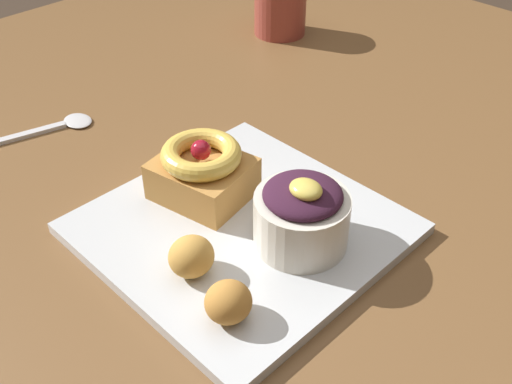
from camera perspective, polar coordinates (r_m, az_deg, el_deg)
The scene contains 8 objects.
dining_table at distance 0.79m, azimuth 7.20°, elevation -0.40°, with size 1.27×1.05×0.73m.
front_plate at distance 0.59m, azimuth -1.37°, elevation -3.44°, with size 0.27×0.27×0.01m, color silver.
cake_slice at distance 0.61m, azimuth -5.07°, elevation 1.98°, with size 0.10×0.09×0.06m.
berry_ramekin at distance 0.55m, azimuth 4.31°, elevation -2.15°, with size 0.09×0.09×0.07m.
fritter_front at distance 0.53m, azimuth -6.09°, elevation -6.03°, with size 0.04×0.04×0.04m, color gold.
fritter_middle at distance 0.49m, azimuth -2.62°, elevation -10.28°, with size 0.04×0.04×0.03m, color #BC7F38.
spoon at distance 0.79m, azimuth -18.25°, elevation 5.86°, with size 0.05×0.12×0.00m.
coffee_mug at distance 0.99m, azimuth 2.30°, elevation 17.13°, with size 0.08×0.08×0.09m, color #993D33.
Camera 1 is at (0.37, -0.51, 1.13)m, focal length 42.60 mm.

